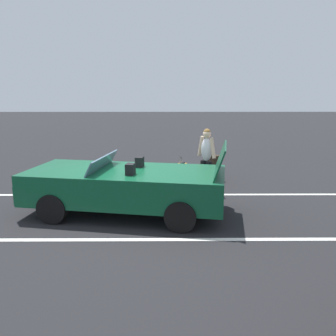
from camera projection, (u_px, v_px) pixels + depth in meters
The scene contains 8 objects.
ground_plane at pixel (127, 213), 7.33m from camera, with size 80.00×80.00×0.00m, color black.
lot_line_near at pixel (133, 195), 8.60m from camera, with size 18.00×0.12×0.01m, color silver.
lot_line_mid at pixel (118, 240), 5.97m from camera, with size 18.00×0.12×0.01m, color silver.
convertible_car at pixel (117, 186), 7.23m from camera, with size 4.38×2.45×1.53m.
suitcase_large_black at pixel (212, 167), 10.08m from camera, with size 0.49×0.56×0.74m.
suitcase_medium_bright at pixel (183, 175), 9.32m from camera, with size 0.28×0.42×0.83m.
suitcase_small_carryon at pixel (184, 183), 8.71m from camera, with size 0.38×0.39×0.79m.
traveler_person at pixel (206, 157), 8.65m from camera, with size 0.46×0.51×1.65m.
Camera 1 is at (-0.84, 6.95, 2.52)m, focal length 36.34 mm.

